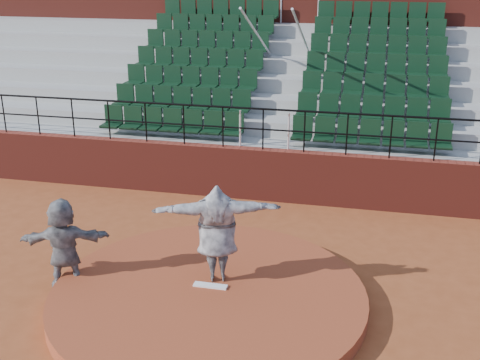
# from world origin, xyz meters

# --- Properties ---
(ground) EXTENTS (90.00, 90.00, 0.00)m
(ground) POSITION_xyz_m (0.00, 0.00, 0.00)
(ground) COLOR brown
(ground) RESTS_ON ground
(pitchers_mound) EXTENTS (5.50, 5.50, 0.25)m
(pitchers_mound) POSITION_xyz_m (0.00, 0.00, 0.12)
(pitchers_mound) COLOR brown
(pitchers_mound) RESTS_ON ground
(pitching_rubber) EXTENTS (0.60, 0.15, 0.03)m
(pitching_rubber) POSITION_xyz_m (0.00, 0.15, 0.27)
(pitching_rubber) COLOR white
(pitching_rubber) RESTS_ON pitchers_mound
(boundary_wall) EXTENTS (24.00, 0.30, 1.30)m
(boundary_wall) POSITION_xyz_m (0.00, 5.00, 0.65)
(boundary_wall) COLOR maroon
(boundary_wall) RESTS_ON ground
(wall_railing) EXTENTS (24.04, 0.05, 1.03)m
(wall_railing) POSITION_xyz_m (0.00, 5.00, 2.03)
(wall_railing) COLOR black
(wall_railing) RESTS_ON boundary_wall
(seating_deck) EXTENTS (24.00, 5.97, 4.63)m
(seating_deck) POSITION_xyz_m (0.00, 8.64, 1.45)
(seating_deck) COLOR #979792
(seating_deck) RESTS_ON ground
(press_box_facade) EXTENTS (24.00, 3.00, 7.10)m
(press_box_facade) POSITION_xyz_m (0.00, 12.60, 3.55)
(press_box_facade) COLOR maroon
(press_box_facade) RESTS_ON ground
(pitcher) EXTENTS (2.30, 1.21, 1.80)m
(pitcher) POSITION_xyz_m (0.05, 0.46, 1.15)
(pitcher) COLOR black
(pitcher) RESTS_ON pitchers_mound
(fielder) EXTENTS (1.67, 1.00, 1.72)m
(fielder) POSITION_xyz_m (-2.68, 0.00, 0.86)
(fielder) COLOR black
(fielder) RESTS_ON ground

